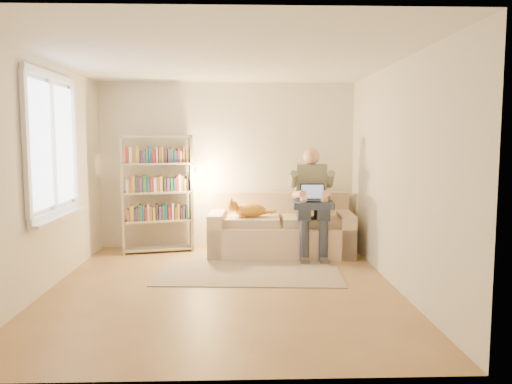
{
  "coord_description": "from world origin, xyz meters",
  "views": [
    {
      "loc": [
        0.2,
        -5.66,
        1.71
      ],
      "look_at": [
        0.41,
        1.0,
        1.01
      ],
      "focal_mm": 35.0,
      "sensor_mm": 36.0,
      "label": 1
    }
  ],
  "objects_px": {
    "sofa": "(281,232)",
    "laptop": "(317,197)",
    "bookshelf": "(157,188)",
    "person": "(312,196)",
    "cat": "(246,210)"
  },
  "relations": [
    {
      "from": "cat",
      "to": "laptop",
      "type": "xyz_separation_m",
      "value": [
        1.01,
        -0.23,
        0.22
      ]
    },
    {
      "from": "sofa",
      "to": "laptop",
      "type": "xyz_separation_m",
      "value": [
        0.49,
        -0.34,
        0.57
      ]
    },
    {
      "from": "person",
      "to": "bookshelf",
      "type": "distance_m",
      "value": 2.33
    },
    {
      "from": "person",
      "to": "bookshelf",
      "type": "xyz_separation_m",
      "value": [
        -2.3,
        0.34,
        0.1
      ]
    },
    {
      "from": "laptop",
      "to": "bookshelf",
      "type": "distance_m",
      "value": 2.4
    },
    {
      "from": "laptop",
      "to": "bookshelf",
      "type": "bearing_deg",
      "value": 170.95
    },
    {
      "from": "sofa",
      "to": "person",
      "type": "distance_m",
      "value": 0.74
    },
    {
      "from": "person",
      "to": "sofa",
      "type": "bearing_deg",
      "value": 160.49
    },
    {
      "from": "sofa",
      "to": "laptop",
      "type": "bearing_deg",
      "value": -31.83
    },
    {
      "from": "laptop",
      "to": "bookshelf",
      "type": "relative_size",
      "value": 0.2
    },
    {
      "from": "person",
      "to": "laptop",
      "type": "xyz_separation_m",
      "value": [
        0.05,
        -0.16,
        0.01
      ]
    },
    {
      "from": "person",
      "to": "bookshelf",
      "type": "bearing_deg",
      "value": 174.47
    },
    {
      "from": "person",
      "to": "laptop",
      "type": "relative_size",
      "value": 4.38
    },
    {
      "from": "laptop",
      "to": "bookshelf",
      "type": "xyz_separation_m",
      "value": [
        -2.35,
        0.49,
        0.09
      ]
    },
    {
      "from": "bookshelf",
      "to": "cat",
      "type": "bearing_deg",
      "value": -23.18
    }
  ]
}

